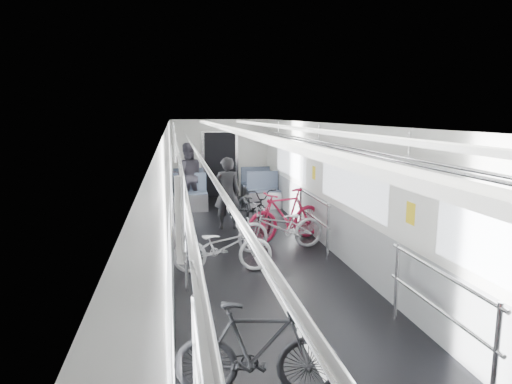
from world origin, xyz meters
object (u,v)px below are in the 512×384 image
(person_seated, at_px, (188,176))
(bike_left_far, at_px, (223,246))
(bike_right_far, at_px, (286,215))
(bike_aisle, at_px, (254,208))
(person_standing, at_px, (227,193))
(bike_right_mid, at_px, (281,227))
(bike_left_mid, at_px, (257,350))

(person_seated, bearing_deg, bike_left_far, 90.52)
(person_seated, bearing_deg, bike_right_far, 112.76)
(bike_aisle, xyz_separation_m, person_standing, (-0.59, 0.10, 0.33))
(bike_right_far, height_order, person_standing, person_standing)
(bike_left_far, distance_m, bike_aisle, 2.90)
(bike_aisle, relative_size, person_seated, 1.02)
(bike_right_mid, xyz_separation_m, person_seated, (-1.61, 4.32, 0.45))
(bike_left_mid, xyz_separation_m, bike_right_mid, (1.28, 4.41, -0.00))
(bike_aisle, bearing_deg, person_standing, 157.46)
(bike_aisle, bearing_deg, bike_left_mid, -112.67)
(person_standing, xyz_separation_m, person_seated, (-0.79, 2.49, 0.08))
(person_standing, bearing_deg, bike_right_mid, 115.33)
(bike_left_mid, xyz_separation_m, bike_left_far, (0.05, 3.41, -0.03))
(bike_left_far, distance_m, bike_right_far, 2.16)
(bike_right_mid, relative_size, person_seated, 0.96)
(person_seated, bearing_deg, bike_aisle, 114.48)
(bike_left_far, relative_size, person_standing, 1.00)
(bike_aisle, bearing_deg, bike_right_far, -80.76)
(bike_left_far, xyz_separation_m, bike_right_far, (1.46, 1.59, 0.11))
(bike_left_far, distance_m, person_standing, 2.88)
(bike_right_far, bearing_deg, bike_left_mid, -36.27)
(bike_left_far, bearing_deg, bike_aisle, -16.78)
(bike_aisle, height_order, person_standing, person_standing)
(bike_right_far, relative_size, person_seated, 0.99)
(bike_left_mid, height_order, bike_right_mid, bike_left_mid)
(bike_left_mid, distance_m, person_seated, 8.74)
(person_standing, height_order, person_seated, person_seated)
(bike_right_far, bearing_deg, bike_right_mid, -40.41)
(bike_left_mid, height_order, bike_aisle, bike_aisle)
(person_standing, bearing_deg, bike_left_far, 82.88)
(bike_left_mid, height_order, person_standing, person_standing)
(bike_right_mid, bearing_deg, bike_right_far, 149.51)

